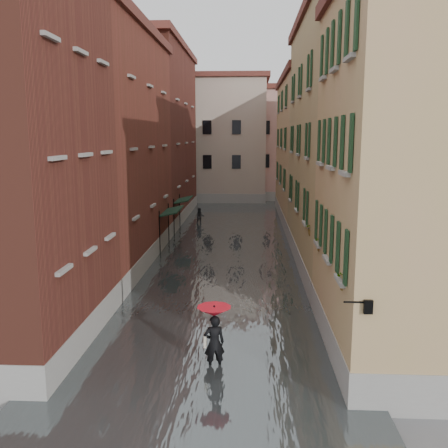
# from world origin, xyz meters

# --- Properties ---
(ground) EXTENTS (120.00, 120.00, 0.00)m
(ground) POSITION_xyz_m (0.00, 0.00, 0.00)
(ground) COLOR #5C5C5F
(ground) RESTS_ON ground
(floodwater) EXTENTS (10.00, 60.00, 0.20)m
(floodwater) POSITION_xyz_m (0.00, 13.00, 0.10)
(floodwater) COLOR #4E5456
(floodwater) RESTS_ON ground
(building_left_mid) EXTENTS (6.00, 14.00, 12.50)m
(building_left_mid) POSITION_xyz_m (-7.00, 9.00, 6.25)
(building_left_mid) COLOR maroon
(building_left_mid) RESTS_ON ground
(building_left_far) EXTENTS (6.00, 16.00, 14.00)m
(building_left_far) POSITION_xyz_m (-7.00, 24.00, 7.00)
(building_left_far) COLOR brown
(building_left_far) RESTS_ON ground
(building_right_near) EXTENTS (6.00, 8.00, 11.50)m
(building_right_near) POSITION_xyz_m (7.00, -2.00, 5.75)
(building_right_near) COLOR tan
(building_right_near) RESTS_ON ground
(building_right_mid) EXTENTS (6.00, 14.00, 13.00)m
(building_right_mid) POSITION_xyz_m (7.00, 9.00, 6.50)
(building_right_mid) COLOR #96825B
(building_right_mid) RESTS_ON ground
(building_right_far) EXTENTS (6.00, 16.00, 11.50)m
(building_right_far) POSITION_xyz_m (7.00, 24.00, 5.75)
(building_right_far) COLOR tan
(building_right_far) RESTS_ON ground
(building_end_cream) EXTENTS (12.00, 9.00, 13.00)m
(building_end_cream) POSITION_xyz_m (-3.00, 38.00, 6.50)
(building_end_cream) COLOR #B0A18C
(building_end_cream) RESTS_ON ground
(building_end_pink) EXTENTS (10.00, 9.00, 12.00)m
(building_end_pink) POSITION_xyz_m (6.00, 40.00, 6.00)
(building_end_pink) COLOR tan
(building_end_pink) RESTS_ON ground
(awning_near) EXTENTS (1.09, 3.36, 2.80)m
(awning_near) POSITION_xyz_m (-3.48, 12.52, 2.48)
(awning_near) COLOR black
(awning_near) RESTS_ON ground
(awning_far) EXTENTS (1.09, 3.02, 2.80)m
(awning_far) POSITION_xyz_m (-3.49, 17.99, 2.47)
(awning_far) COLOR black
(awning_far) RESTS_ON ground
(wall_lantern) EXTENTS (0.71, 0.22, 0.35)m
(wall_lantern) POSITION_xyz_m (4.33, -6.00, 3.01)
(wall_lantern) COLOR black
(wall_lantern) RESTS_ON ground
(window_planters) EXTENTS (0.59, 8.51, 0.84)m
(window_planters) POSITION_xyz_m (4.12, -0.26, 3.51)
(window_planters) COLOR brown
(window_planters) RESTS_ON ground
(pedestrian_main) EXTENTS (1.07, 1.07, 2.06)m
(pedestrian_main) POSITION_xyz_m (0.33, -3.61, 1.29)
(pedestrian_main) COLOR black
(pedestrian_main) RESTS_ON ground
(pedestrian_far) EXTENTS (0.77, 0.64, 1.43)m
(pedestrian_far) POSITION_xyz_m (-2.62, 21.56, 0.72)
(pedestrian_far) COLOR black
(pedestrian_far) RESTS_ON ground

